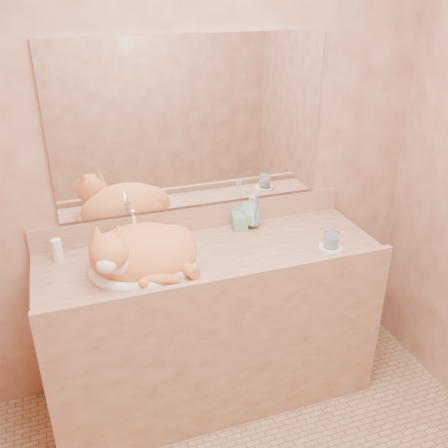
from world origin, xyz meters
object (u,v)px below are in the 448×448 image
object	(u,v)px
sink_basin	(142,253)
water_glass	(332,239)
vanity_counter	(212,326)
soap_dispenser	(241,217)
toothbrush_cup	(254,221)
cat	(140,251)

from	to	relation	value
sink_basin	water_glass	xyz separation A→B (m)	(0.87, -0.13, -0.02)
vanity_counter	water_glass	world-z (taller)	water_glass
sink_basin	soap_dispenser	world-z (taller)	soap_dispenser
soap_dispenser	toothbrush_cup	distance (m)	0.07
water_glass	soap_dispenser	bearing A→B (deg)	138.12
water_glass	vanity_counter	bearing A→B (deg)	165.06
sink_basin	toothbrush_cup	bearing A→B (deg)	19.29
water_glass	toothbrush_cup	bearing A→B (deg)	133.41
cat	soap_dispenser	world-z (taller)	cat
cat	toothbrush_cup	xyz separation A→B (m)	(0.61, 0.17, -0.03)
toothbrush_cup	water_glass	distance (m)	0.40
sink_basin	toothbrush_cup	size ratio (longest dim) A/B	3.99
vanity_counter	toothbrush_cup	world-z (taller)	toothbrush_cup
vanity_counter	cat	xyz separation A→B (m)	(-0.33, -0.02, 0.51)
toothbrush_cup	sink_basin	bearing A→B (deg)	-164.46
sink_basin	cat	bearing A→B (deg)	-158.06
cat	water_glass	world-z (taller)	cat
vanity_counter	cat	size ratio (longest dim) A/B	3.34
toothbrush_cup	water_glass	world-z (taller)	toothbrush_cup
sink_basin	toothbrush_cup	xyz separation A→B (m)	(0.59, 0.17, -0.02)
sink_basin	cat	size ratio (longest dim) A/B	0.98
cat	sink_basin	bearing A→B (deg)	28.41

